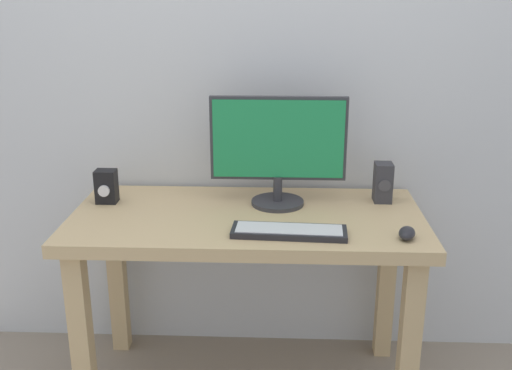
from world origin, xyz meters
TOP-DOWN VIEW (x-y plane):
  - wall_back at (0.00, 0.37)m, footprint 2.82×0.04m
  - desk at (0.00, 0.00)m, footprint 1.37×0.66m
  - monitor at (0.12, 0.13)m, footprint 0.54×0.21m
  - keyboard_primary at (0.16, -0.19)m, footprint 0.42×0.15m
  - mouse at (0.57, -0.21)m, footprint 0.08×0.11m
  - speaker_right at (0.55, 0.17)m, footprint 0.07×0.09m
  - audio_controller at (-0.58, 0.11)m, footprint 0.08×0.08m

SIDE VIEW (x-z plane):
  - desk at x=0.00m, z-range 0.27..1.04m
  - keyboard_primary at x=0.16m, z-range 0.78..0.80m
  - mouse at x=0.57m, z-range 0.78..0.82m
  - audio_controller at x=-0.58m, z-range 0.78..0.91m
  - speaker_right at x=0.55m, z-range 0.78..0.94m
  - monitor at x=0.12m, z-range 0.79..1.23m
  - wall_back at x=0.00m, z-range 0.00..3.00m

